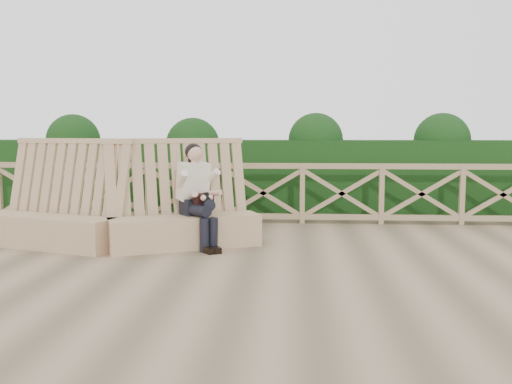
{
  "coord_description": "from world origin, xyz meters",
  "views": [
    {
      "loc": [
        0.54,
        -6.87,
        1.68
      ],
      "look_at": [
        0.07,
        0.4,
        0.9
      ],
      "focal_mm": 40.0,
      "sensor_mm": 36.0,
      "label": 1
    }
  ],
  "objects": [
    {
      "name": "woman",
      "position": [
        -0.83,
        1.25,
        0.8
      ],
      "size": [
        0.77,
        0.94,
        1.51
      ],
      "rotation": [
        0.0,
        0.0,
        0.66
      ],
      "color": "black",
      "rests_on": "ground"
    },
    {
      "name": "guardrail",
      "position": [
        0.0,
        3.5,
        0.55
      ],
      "size": [
        10.1,
        0.09,
        1.1
      ],
      "color": "#866C4E",
      "rests_on": "ground"
    },
    {
      "name": "bench",
      "position": [
        -2.01,
        1.18,
        0.4
      ],
      "size": [
        4.21,
        1.56,
        1.6
      ],
      "rotation": [
        0.0,
        0.0,
        0.01
      ],
      "color": "#937354",
      "rests_on": "ground"
    },
    {
      "name": "hedge",
      "position": [
        0.0,
        4.7,
        0.75
      ],
      "size": [
        12.0,
        1.2,
        1.5
      ],
      "primitive_type": "cube",
      "color": "black",
      "rests_on": "ground"
    },
    {
      "name": "ground",
      "position": [
        0.0,
        0.0,
        0.0
      ],
      "size": [
        60.0,
        60.0,
        0.0
      ],
      "primitive_type": "plane",
      "color": "brown",
      "rests_on": "ground"
    }
  ]
}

